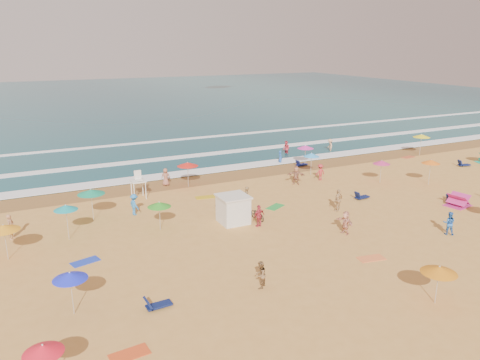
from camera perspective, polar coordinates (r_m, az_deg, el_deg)
name	(u,v)px	position (r m, az deg, el deg)	size (l,w,h in m)	color
ground	(283,217)	(36.50, 5.22, -4.50)	(220.00, 220.00, 0.00)	gold
ocean	(95,101)	(115.18, -17.22, 9.17)	(220.00, 140.00, 0.18)	#0C4756
wet_sand	(218,177)	(47.05, -2.67, 0.36)	(220.00, 220.00, 0.00)	olive
surf_foam	(188,158)	(54.98, -6.35, 2.73)	(200.00, 18.70, 0.05)	white
cabana	(233,210)	(34.93, -0.83, -3.65)	(2.00, 2.00, 2.00)	silver
cabana_roof	(233,196)	(34.58, -0.84, -2.00)	(2.20, 2.20, 0.12)	silver
bicycle	(257,214)	(35.67, 2.15, -4.18)	(0.59, 1.69, 0.89)	black
lifeguard_stand	(138,187)	(41.30, -12.28, -0.78)	(1.20, 1.20, 2.10)	white
beach_umbrellas	(304,182)	(38.24, 7.87, -0.25)	(49.91, 28.53, 0.82)	#CC2D6F
loungers	(391,208)	(39.70, 17.95, -3.25)	(39.64, 28.29, 0.34)	#0E194A
towels	(317,227)	(34.89, 9.35, -5.63)	(40.36, 27.20, 0.03)	#DC481B
popup_tents	(475,175)	(50.98, 26.70, 0.55)	(17.44, 10.84, 1.20)	#C42B7F
beachgoers	(249,188)	(40.71, 1.12, -1.01)	(44.54, 27.96, 2.12)	#B17151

